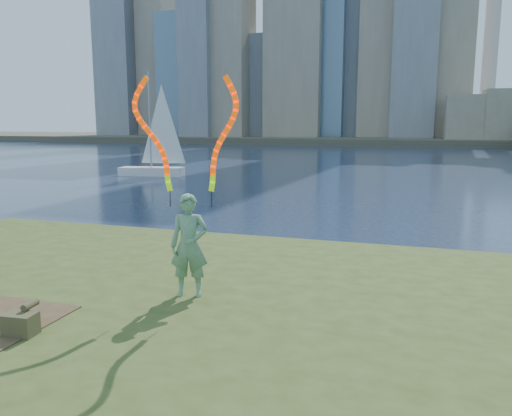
% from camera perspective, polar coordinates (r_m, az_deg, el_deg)
% --- Properties ---
extents(ground, '(320.00, 320.00, 0.00)m').
position_cam_1_polar(ground, '(10.47, -10.66, -12.34)').
color(ground, '#1A2741').
rests_on(ground, ground).
extents(grassy_knoll, '(20.00, 18.00, 0.80)m').
position_cam_1_polar(grassy_knoll, '(8.56, -18.24, -15.41)').
color(grassy_knoll, '#39491A').
rests_on(grassy_knoll, ground).
extents(far_shore, '(320.00, 40.00, 1.20)m').
position_cam_1_polar(far_shore, '(103.67, 15.05, 7.58)').
color(far_shore, '#464133').
rests_on(far_shore, ground).
extents(woman_with_ribbons, '(2.08, 0.72, 4.22)m').
position_cam_1_polar(woman_with_ribbons, '(8.96, -7.64, -1.37)').
color(woman_with_ribbons, '#1A662B').
rests_on(woman_with_ribbons, grassy_knoll).
extents(canvas_bag, '(0.49, 0.55, 0.44)m').
position_cam_1_polar(canvas_bag, '(8.33, -25.25, -11.78)').
color(canvas_bag, '#454725').
rests_on(canvas_bag, grassy_knoll).
extents(sailboat, '(5.08, 2.16, 7.62)m').
position_cam_1_polar(sailboat, '(37.92, -11.52, 5.62)').
color(sailboat, silver).
rests_on(sailboat, ground).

